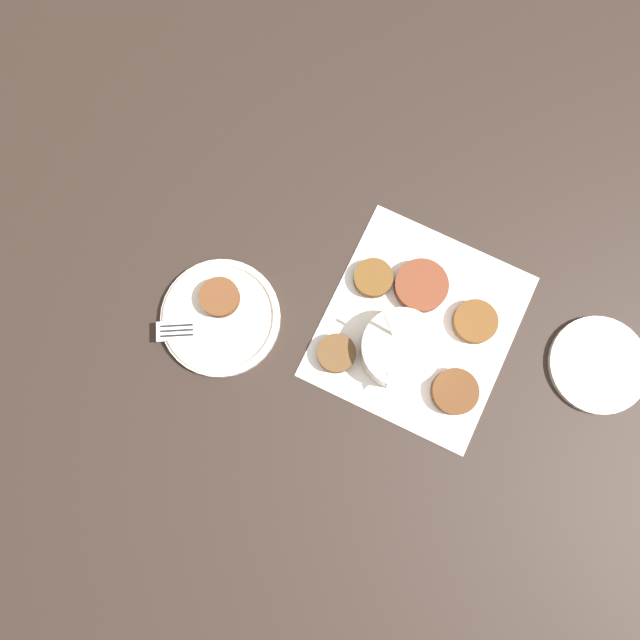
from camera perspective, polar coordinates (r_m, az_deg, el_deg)
ground_plane at (r=0.92m, az=7.54°, el=-1.59°), size 4.00×4.00×0.00m
napkin at (r=0.93m, az=9.02°, el=-0.55°), size 0.31×0.29×0.00m
sauce_bowl at (r=0.89m, az=7.33°, el=-2.72°), size 0.12×0.11×0.09m
fritter_0 at (r=0.91m, az=12.21°, el=-6.42°), size 0.07×0.07×0.02m
fritter_1 at (r=0.93m, az=9.42°, el=3.04°), size 0.08×0.08×0.02m
fritter_2 at (r=0.93m, az=13.99°, el=-0.15°), size 0.06×0.06×0.02m
fritter_3 at (r=0.92m, az=4.88°, el=3.83°), size 0.06×0.06×0.02m
fritter_4 at (r=0.90m, az=1.51°, el=-3.09°), size 0.06×0.06×0.02m
serving_plate at (r=0.92m, az=-9.08°, el=0.23°), size 0.17×0.17×0.02m
fritter_on_plate at (r=0.91m, az=-9.16°, el=2.07°), size 0.06×0.06×0.02m
fork at (r=0.91m, az=-11.08°, el=-0.87°), size 0.08×0.15×0.00m
extra_saucer at (r=0.99m, az=24.10°, el=-3.77°), size 0.14×0.14×0.01m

